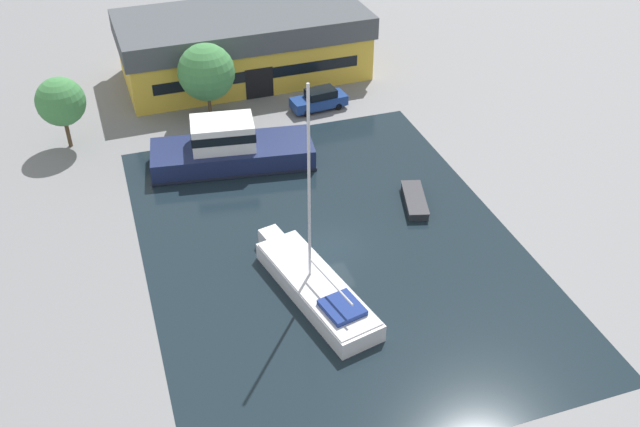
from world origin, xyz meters
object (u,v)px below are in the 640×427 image
warehouse_building (244,45)px  motor_cruiser (230,149)px  quay_tree_by_water (61,102)px  parked_car (319,99)px  small_dinghy (415,200)px  sailboat_moored (315,286)px  quay_tree_near_building (206,72)px

warehouse_building → motor_cruiser: warehouse_building is taller
quay_tree_by_water → motor_cruiser: (11.02, -6.36, -2.46)m
warehouse_building → parked_car: size_ratio=4.56×
quay_tree_by_water → small_dinghy: size_ratio=1.29×
parked_car → motor_cruiser: 10.80m
warehouse_building → parked_car: bearing=-64.7°
quay_tree_by_water → warehouse_building: bearing=27.9°
sailboat_moored → small_dinghy: size_ratio=3.00×
small_dinghy → motor_cruiser: bearing=155.6°
warehouse_building → sailboat_moored: bearing=-97.4°
quay_tree_by_water → sailboat_moored: sailboat_moored is taller
warehouse_building → quay_tree_near_building: bearing=-124.4°
sailboat_moored → parked_car: bearing=58.5°
quay_tree_by_water → small_dinghy: 26.73m
quay_tree_by_water → motor_cruiser: bearing=-30.0°
quay_tree_by_water → sailboat_moored: 25.34m
warehouse_building → parked_car: 9.67m
quay_tree_near_building → motor_cruiser: bearing=-90.0°
motor_cruiser → small_dinghy: motor_cruiser is taller
warehouse_building → small_dinghy: bearing=-77.1°
quay_tree_near_building → quay_tree_by_water: bearing=-173.7°
sailboat_moored → motor_cruiser: (-1.45, 15.48, 0.61)m
warehouse_building → sailboat_moored: 30.35m
quay_tree_by_water → motor_cruiser: quay_tree_by_water is taller
parked_car → small_dinghy: (1.75, -15.15, -0.56)m
quay_tree_near_building → warehouse_building: bearing=57.0°
parked_car → warehouse_building: bearing=20.6°
quay_tree_near_building → sailboat_moored: bearing=-86.4°
quay_tree_by_water → sailboat_moored: bearing=-60.3°
quay_tree_near_building → motor_cruiser: (-0.00, -7.57, -2.69)m
motor_cruiser → sailboat_moored: bearing=-166.7°
quay_tree_by_water → sailboat_moored: size_ratio=0.43×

